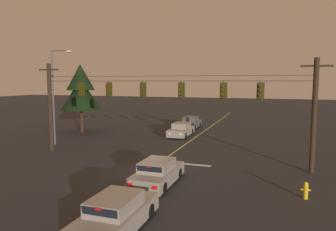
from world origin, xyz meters
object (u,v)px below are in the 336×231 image
Objects in this scene: car_oncoming_trailing at (191,123)px; fire_hydrant at (306,190)px; traffic_light_leftmost at (81,89)px; car_waiting_second_near at (116,214)px; traffic_light_rightmost at (223,91)px; traffic_light_left_inner at (108,90)px; car_oncoming_lead at (181,130)px; tree_verge_near at (81,89)px; traffic_light_far_right at (260,91)px; car_waiting_near_lane at (158,173)px; traffic_light_right_inner at (181,90)px; street_lamp_corner at (56,88)px; traffic_light_centre at (142,90)px.

car_oncoming_trailing is 5.26× the size of fire_hydrant.
traffic_light_leftmost reaches higher than car_waiting_second_near.
traffic_light_rightmost reaches higher than fire_hydrant.
traffic_light_left_inner is at bearing -98.63° from car_oncoming_trailing.
car_oncoming_lead is 11.99m from tree_verge_near.
car_oncoming_trailing is at bearing 32.74° from tree_verge_near.
fire_hydrant is at bearing 39.28° from car_waiting_second_near.
car_oncoming_trailing is (-8.64, 15.52, -4.38)m from traffic_light_far_right.
car_waiting_second_near is at bearing -59.39° from traffic_light_left_inner.
traffic_light_far_right reaches higher than car_waiting_near_lane.
car_oncoming_trailing is at bearing 99.79° from car_waiting_near_lane.
car_waiting_second_near is (0.64, -10.70, -4.38)m from traffic_light_right_inner.
street_lamp_corner is at bearing -73.87° from tree_verge_near.
tree_verge_near reaches higher than car_waiting_second_near.
traffic_light_right_inner is 6.84m from car_waiting_near_lane.
car_oncoming_lead is (-8.16, 9.81, -4.38)m from traffic_light_far_right.
car_waiting_second_near is 0.58× the size of tree_verge_near.
traffic_light_leftmost reaches higher than car_waiting_near_lane.
traffic_light_right_inner is at bearing 93.41° from car_waiting_second_near.
traffic_light_far_right is 1.45× the size of fire_hydrant.
traffic_light_leftmost and traffic_light_left_inner have the same top height.
car_waiting_second_near is (3.98, -26.22, 0.00)m from car_oncoming_trailing.
traffic_light_left_inner reaches higher than car_oncoming_trailing.
traffic_light_rightmost is 0.14× the size of street_lamp_corner.
tree_verge_near is (-14.05, 8.64, -0.25)m from traffic_light_right_inner.
tree_verge_near reaches higher than fire_hydrant.
traffic_light_leftmost is at bearing -55.49° from tree_verge_near.
street_lamp_corner is at bearing 152.35° from traffic_light_leftmost.
traffic_light_far_right is at bearing -50.23° from car_oncoming_lead.
traffic_light_centre is 0.14× the size of street_lamp_corner.
traffic_light_left_inner is 15.02m from fire_hydrant.
traffic_light_leftmost is 10.48m from tree_verge_near.
car_oncoming_trailing is (2.36, 15.52, -4.38)m from traffic_light_left_inner.
traffic_light_left_inner reaches higher than car_waiting_near_lane.
traffic_light_far_right is at bearing 0.00° from traffic_light_leftmost.
traffic_light_leftmost and traffic_light_right_inner have the same top height.
traffic_light_left_inner is at bearing 138.54° from car_waiting_near_lane.
traffic_light_left_inner is 1.00× the size of traffic_light_far_right.
street_lamp_corner is (-12.41, 7.37, 4.38)m from car_waiting_near_lane.
traffic_light_centre is at bearing 180.00° from traffic_light_far_right.
street_lamp_corner reaches higher than traffic_light_left_inner.
car_waiting_near_lane is at bearing -30.71° from street_lamp_corner.
traffic_light_leftmost is 0.28× the size of car_waiting_second_near.
car_oncoming_lead is at bearing 125.84° from fire_hydrant.
traffic_light_leftmost is 1.00× the size of traffic_light_right_inner.
traffic_light_rightmost reaches higher than car_waiting_second_near.
car_waiting_second_near is at bearing -113.55° from traffic_light_far_right.
traffic_light_rightmost is at bearing 0.00° from traffic_light_centre.
traffic_light_centre reaches higher than car_waiting_second_near.
traffic_light_centre is at bearing 120.99° from car_waiting_near_lane.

